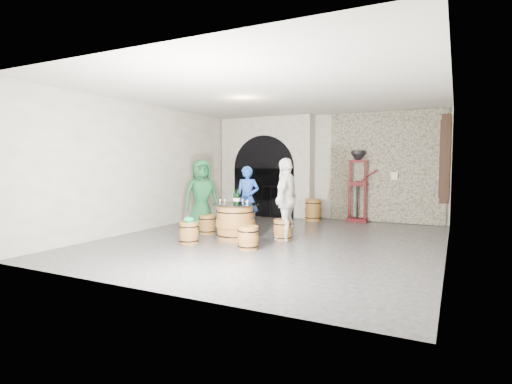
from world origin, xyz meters
The scene contains 31 objects.
ground centered at (0.00, 0.00, 0.00)m, with size 8.00×8.00×0.00m, color #2A2A2C.
wall_back centered at (0.00, 4.00, 1.60)m, with size 8.00×8.00×0.00m, color beige.
wall_front centered at (0.00, -4.00, 1.60)m, with size 8.00×8.00×0.00m, color beige.
wall_left centered at (-3.50, 0.00, 1.60)m, with size 8.00×8.00×0.00m, color beige.
wall_right centered at (3.50, 0.00, 1.60)m, with size 8.00×8.00×0.00m, color beige.
ceiling centered at (0.00, 0.00, 3.20)m, with size 8.00×8.00×0.00m, color beige.
stone_facing_panel centered at (1.80, 3.94, 1.60)m, with size 3.20×0.12×3.18m, color #ABA288.
arched_opening centered at (-1.90, 3.74, 1.58)m, with size 3.10×0.60×3.19m.
shuttered_window centered at (3.38, 2.40, 1.80)m, with size 0.23×1.10×2.00m.
barrel_table centered at (-0.76, -0.32, 0.40)m, with size 1.04×1.04×0.80m.
barrel_stool_left centered at (-1.75, 0.04, 0.23)m, with size 0.43×0.43×0.46m.
barrel_stool_far centered at (-1.00, 0.70, 0.23)m, with size 0.43×0.43×0.46m.
barrel_stool_right centered at (0.21, 0.10, 0.23)m, with size 0.43×0.43×0.46m.
barrel_stool_near_right centered at (-0.02, -1.09, 0.23)m, with size 0.43×0.43×0.46m.
barrel_stool_near_left centered at (-1.42, -1.14, 0.23)m, with size 0.43×0.43×0.46m.
green_cap centered at (-1.42, -1.14, 0.51)m, with size 0.26×0.22×0.12m.
person_green centered at (-1.96, 0.12, 0.90)m, with size 0.88×0.57×1.80m, color #124222.
person_blue centered at (-1.01, 0.72, 0.82)m, with size 0.60×0.39×1.64m, color #1B3F99.
person_white centered at (0.28, 0.13, 0.91)m, with size 1.07×0.44×1.82m, color white.
wine_bottle_left centered at (-0.74, -0.37, 0.93)m, with size 0.08×0.08×0.32m.
wine_bottle_center centered at (-0.64, -0.42, 0.93)m, with size 0.08×0.08×0.32m.
wine_bottle_right centered at (-0.72, -0.24, 0.93)m, with size 0.08×0.08×0.32m.
tasting_glass_a centered at (-1.09, -0.41, 0.85)m, with size 0.05×0.05×0.10m, color orange, non-canonical shape.
tasting_glass_b centered at (-0.46, -0.30, 0.85)m, with size 0.05×0.05×0.10m, color orange, non-canonical shape.
tasting_glass_c centered at (-0.81, -0.07, 0.85)m, with size 0.05×0.05×0.10m, color orange, non-canonical shape.
tasting_glass_d centered at (-0.65, -0.18, 0.85)m, with size 0.05×0.05×0.10m, color orange, non-canonical shape.
tasting_glass_e centered at (-0.36, -0.52, 0.85)m, with size 0.05×0.05×0.10m, color orange, non-canonical shape.
tasting_glass_f centered at (-1.02, -0.34, 0.85)m, with size 0.05×0.05×0.10m, color orange, non-canonical shape.
side_barrel centered at (-0.16, 3.29, 0.33)m, with size 0.49×0.49×0.66m.
corking_press centered at (1.05, 3.70, 1.21)m, with size 0.88×0.54×2.07m.
control_box centered at (2.05, 3.86, 1.35)m, with size 0.18×0.10×0.22m, color silver.
Camera 1 is at (3.63, -8.00, 1.68)m, focal length 28.00 mm.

